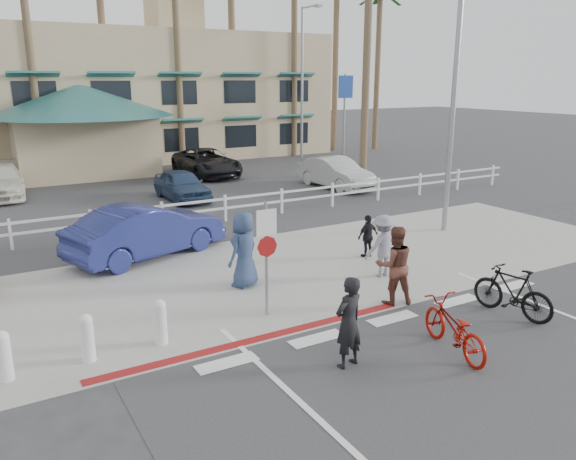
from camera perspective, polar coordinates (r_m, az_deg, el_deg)
ground at (r=12.38m, az=12.39°, el=-9.80°), size 140.00×140.00×0.00m
bike_path at (r=11.16m, az=19.48°, el=-13.24°), size 12.00×16.00×0.01m
sidewalk_plaza at (r=15.70m, az=1.29°, el=-3.94°), size 22.00×7.00×0.01m
cross_street at (r=19.07m, az=-4.99°, el=-0.53°), size 40.00×5.00×0.01m
parking_lot at (r=27.75m, az=-13.45°, el=4.09°), size 50.00×16.00×0.01m
curb_red at (r=11.68m, az=-2.89°, el=-10.96°), size 7.00×0.25×0.02m
rail_fence at (r=20.92m, az=-6.13°, el=2.26°), size 29.40×0.16×1.00m
building at (r=40.34m, az=-16.81°, el=15.29°), size 28.00×16.00×11.30m
sign_post at (r=12.27m, az=-2.23°, el=-2.39°), size 0.50×0.10×2.90m
bollard_0 at (r=11.56m, az=-12.85°, el=-9.10°), size 0.26×0.26×0.95m
bollard_1 at (r=11.28m, az=-19.73°, el=-10.28°), size 0.26×0.26×0.95m
bollard_2 at (r=11.17m, az=-26.91°, el=-11.35°), size 0.26×0.26×0.95m
streetlight_0 at (r=19.75m, az=16.49°, el=12.70°), size 0.60×2.00×9.00m
streetlight_1 at (r=37.73m, az=1.43°, el=14.59°), size 0.60×2.00×9.50m
info_sign at (r=37.25m, az=5.73°, el=11.51°), size 1.20×0.16×5.60m
palm_3 at (r=33.40m, az=-24.84°, el=17.04°), size 4.00×4.00×14.00m
palm_4 at (r=35.09m, az=-18.31°, el=18.31°), size 4.00×4.00×15.00m
palm_5 at (r=35.19m, az=-11.15°, el=17.12°), size 4.00×4.00×13.00m
palm_6 at (r=37.75m, az=-5.75°, el=20.22°), size 4.00×4.00×17.00m
palm_7 at (r=38.63m, az=0.64°, el=17.94°), size 4.00×4.00×14.00m
palm_8 at (r=41.66m, az=4.88°, el=18.38°), size 4.00×4.00×15.00m
palm_9 at (r=42.62m, az=9.11°, el=16.83°), size 4.00×4.00×13.00m
palm_11 at (r=30.63m, az=8.06°, el=18.52°), size 4.00×4.00×14.00m
bike_red at (r=11.39m, az=16.48°, el=-9.51°), size 1.07×2.07×1.03m
rider_red at (r=10.36m, az=6.16°, el=-9.31°), size 0.71×0.54×1.75m
bike_black at (r=13.48m, az=21.86°, el=-5.83°), size 0.85×1.96×1.14m
rider_black at (r=13.32m, az=10.76°, el=-3.53°), size 1.11×0.99×1.88m
pedestrian_a at (r=15.11m, az=9.58°, el=-1.60°), size 1.11×0.66×1.69m
pedestrian_child at (r=16.71m, az=8.13°, el=-0.62°), size 0.78×0.38×1.28m
pedestrian_b at (r=14.17m, az=-4.50°, el=-1.99°), size 1.14×1.00×1.96m
car_white_sedan at (r=17.08m, az=-14.16°, el=-0.08°), size 5.07×3.10×1.58m
lot_car_2 at (r=24.87m, az=-10.73°, el=4.51°), size 1.63×3.88×1.31m
lot_car_3 at (r=27.25m, az=4.87°, el=5.80°), size 1.76×4.50×1.46m
lot_car_5 at (r=30.88m, az=-8.28°, el=6.81°), size 2.46×5.27×1.46m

